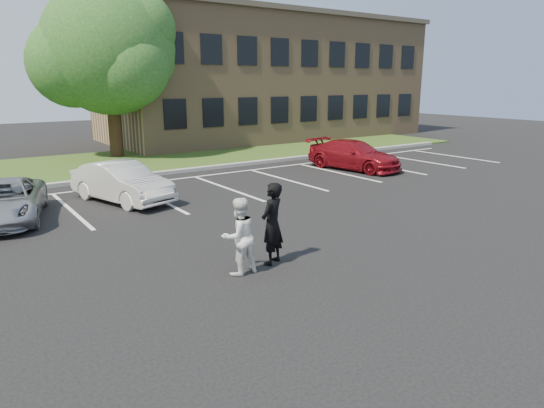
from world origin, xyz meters
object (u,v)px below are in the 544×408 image
(car_silver_minivan, at_px, (4,201))
(man_white_shirt, at_px, (239,236))
(man_black_suit, at_px, (272,224))
(car_white_sedan, at_px, (122,182))
(office_building, at_px, (265,78))
(tree, at_px, (110,52))
(car_red_compact, at_px, (354,155))

(car_silver_minivan, bearing_deg, man_white_shirt, -49.03)
(man_black_suit, height_order, car_white_sedan, man_black_suit)
(man_black_suit, bearing_deg, office_building, -150.53)
(man_black_suit, height_order, car_silver_minivan, man_black_suit)
(office_building, relative_size, tree, 2.55)
(man_black_suit, bearing_deg, car_silver_minivan, -85.26)
(man_black_suit, xyz_separation_m, car_white_sedan, (-0.87, 7.49, -0.25))
(man_white_shirt, bearing_deg, car_white_sedan, -92.47)
(car_white_sedan, height_order, car_red_compact, car_white_sedan)
(man_white_shirt, bearing_deg, man_black_suit, -176.51)
(office_building, distance_m, tree, 12.71)
(office_building, height_order, car_silver_minivan, office_building)
(man_white_shirt, bearing_deg, car_red_compact, -146.69)
(tree, xyz_separation_m, car_silver_minivan, (-6.54, -10.35, -4.76))
(man_white_shirt, bearing_deg, office_building, -127.48)
(tree, distance_m, man_black_suit, 18.15)
(office_building, bearing_deg, car_white_sedan, -137.49)
(office_building, bearing_deg, man_white_shirt, -125.23)
(tree, relative_size, man_white_shirt, 5.41)
(office_building, distance_m, car_silver_minivan, 23.68)
(man_black_suit, height_order, man_white_shirt, man_black_suit)
(car_white_sedan, bearing_deg, man_white_shirt, -107.39)
(man_black_suit, bearing_deg, man_white_shirt, -21.08)
(office_building, height_order, man_white_shirt, office_building)
(office_building, xyz_separation_m, tree, (-12.06, -3.86, 1.19))
(office_building, bearing_deg, car_silver_minivan, -142.62)
(office_building, xyz_separation_m, car_silver_minivan, (-18.60, -14.21, -3.57))
(man_black_suit, xyz_separation_m, man_white_shirt, (-0.90, -0.09, -0.10))
(tree, distance_m, car_red_compact, 13.36)
(office_building, bearing_deg, man_black_suit, -123.71)
(tree, height_order, man_white_shirt, tree)
(tree, distance_m, car_white_sedan, 11.43)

